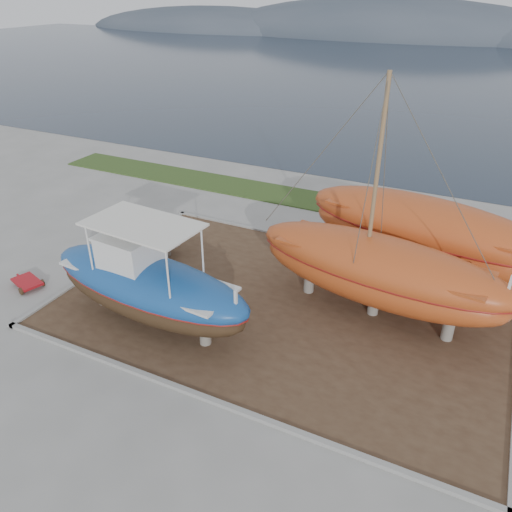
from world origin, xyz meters
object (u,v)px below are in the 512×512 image
at_px(orange_bare_hull, 423,240).
at_px(orange_sailboat, 387,207).
at_px(red_trailer, 28,284).
at_px(blue_caique, 146,275).
at_px(white_dinghy, 144,242).

bearing_deg(orange_bare_hull, orange_sailboat, -94.04).
bearing_deg(orange_bare_hull, red_trailer, -139.63).
distance_m(orange_bare_hull, red_trailer, 17.98).
bearing_deg(blue_caique, red_trailer, -173.62).
height_order(white_dinghy, orange_sailboat, orange_sailboat).
xyz_separation_m(white_dinghy, orange_bare_hull, (12.79, 3.83, 1.24)).
distance_m(white_dinghy, red_trailer, 5.64).
bearing_deg(red_trailer, white_dinghy, 77.11).
distance_m(blue_caique, red_trailer, 7.05).
height_order(white_dinghy, red_trailer, white_dinghy).
height_order(blue_caique, red_trailer, blue_caique).
relative_size(orange_bare_hull, red_trailer, 5.20).
height_order(blue_caique, orange_bare_hull, blue_caique).
bearing_deg(red_trailer, blue_caique, 19.72).
distance_m(orange_sailboat, orange_bare_hull, 5.00).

